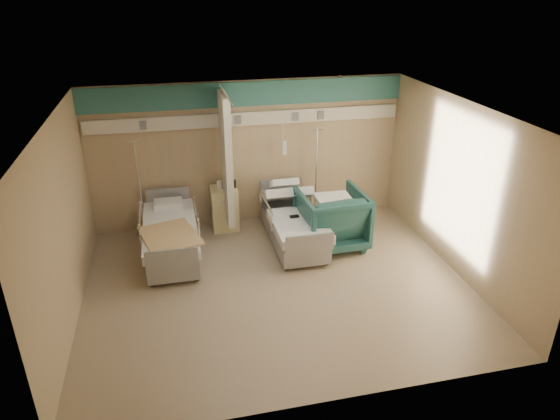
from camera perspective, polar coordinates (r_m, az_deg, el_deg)
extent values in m
cube|color=gray|center=(8.09, -0.35, -8.57)|extent=(6.00, 5.00, 0.00)
cube|color=tan|center=(9.70, -3.60, 6.46)|extent=(6.00, 0.04, 2.80)
cube|color=tan|center=(5.31, 5.58, -10.46)|extent=(6.00, 0.04, 2.80)
cube|color=tan|center=(7.43, -23.61, -1.69)|extent=(0.04, 5.00, 2.80)
cube|color=tan|center=(8.52, 19.74, 2.32)|extent=(0.04, 5.00, 2.80)
cube|color=white|center=(6.95, -0.41, 11.06)|extent=(6.00, 5.00, 0.04)
cube|color=#31726F|center=(9.38, -3.77, 13.10)|extent=(6.00, 0.04, 0.45)
cube|color=beige|center=(9.45, -3.66, 10.39)|extent=(5.88, 0.08, 0.25)
cylinder|color=silver|center=(8.42, -6.25, 13.10)|extent=(0.03, 1.80, 0.03)
cube|color=beige|center=(9.08, -6.16, 5.80)|extent=(0.12, 0.90, 2.35)
cube|color=beige|center=(9.71, -6.35, 0.19)|extent=(0.50, 0.48, 0.85)
imported|color=#1E4C49|center=(9.05, 5.87, -0.98)|extent=(1.19, 1.22, 1.07)
cube|color=white|center=(8.81, 6.21, 2.33)|extent=(0.63, 0.57, 0.07)
cylinder|color=silver|center=(10.28, 3.97, -0.80)|extent=(0.34, 0.34, 0.03)
cylinder|color=silver|center=(9.91, 4.12, 4.01)|extent=(0.03, 0.03, 1.87)
cylinder|color=silver|center=(9.62, 4.29, 9.23)|extent=(0.22, 0.03, 0.03)
cylinder|color=silver|center=(9.92, -15.08, -2.65)|extent=(0.33, 0.33, 0.03)
cylinder|color=silver|center=(9.55, -15.68, 2.20)|extent=(0.03, 0.03, 1.85)
cylinder|color=silver|center=(9.25, -16.34, 7.49)|extent=(0.22, 0.03, 0.03)
cube|color=black|center=(8.82, 1.65, -0.74)|extent=(0.17, 0.08, 0.04)
cube|color=tan|center=(8.35, -12.47, -2.92)|extent=(1.08, 1.23, 0.04)
cube|color=black|center=(9.56, -5.74, 2.98)|extent=(0.24, 0.17, 0.12)
cylinder|color=white|center=(9.51, -6.94, 2.87)|extent=(0.11, 0.11, 0.14)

